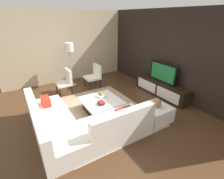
# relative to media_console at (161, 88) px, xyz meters

# --- Properties ---
(ground_plane) EXTENTS (14.00, 14.00, 0.00)m
(ground_plane) POSITION_rel_media_console_xyz_m (0.00, -2.40, -0.25)
(ground_plane) COLOR #4C301C
(feature_wall_back) EXTENTS (6.40, 0.12, 2.80)m
(feature_wall_back) POSITION_rel_media_console_xyz_m (0.00, 0.30, 1.15)
(feature_wall_back) COLOR black
(feature_wall_back) RESTS_ON ground
(side_wall_left) EXTENTS (0.12, 5.20, 2.80)m
(side_wall_left) POSITION_rel_media_console_xyz_m (-3.20, -2.20, 1.15)
(side_wall_left) COLOR #C6B28E
(side_wall_left) RESTS_ON ground
(area_rug) EXTENTS (3.03, 2.55, 0.01)m
(area_rug) POSITION_rel_media_console_xyz_m (-0.10, -2.40, -0.24)
(area_rug) COLOR tan
(area_rug) RESTS_ON ground
(media_console) EXTENTS (2.12, 0.46, 0.50)m
(media_console) POSITION_rel_media_console_xyz_m (0.00, 0.00, 0.00)
(media_console) COLOR black
(media_console) RESTS_ON ground
(television) EXTENTS (1.08, 0.06, 0.65)m
(television) POSITION_rel_media_console_xyz_m (0.00, 0.00, 0.58)
(television) COLOR black
(television) RESTS_ON media_console
(sectional_couch) EXTENTS (2.40, 2.40, 0.82)m
(sectional_couch) POSITION_rel_media_console_xyz_m (0.52, -3.25, 0.03)
(sectional_couch) COLOR white
(sectional_couch) RESTS_ON ground
(coffee_table) EXTENTS (1.07, 1.04, 0.38)m
(coffee_table) POSITION_rel_media_console_xyz_m (-0.10, -2.30, -0.05)
(coffee_table) COLOR black
(coffee_table) RESTS_ON ground
(accent_chair_near) EXTENTS (0.54, 0.50, 0.87)m
(accent_chair_near) POSITION_rel_media_console_xyz_m (-1.88, -2.75, 0.24)
(accent_chair_near) COLOR black
(accent_chair_near) RESTS_ON ground
(floor_lamp) EXTENTS (0.32, 0.32, 1.67)m
(floor_lamp) POSITION_rel_media_console_xyz_m (-2.53, -2.32, 1.15)
(floor_lamp) COLOR #A5A5AA
(floor_lamp) RESTS_ON ground
(ottoman) EXTENTS (0.70, 0.70, 0.40)m
(ottoman) POSITION_rel_media_console_xyz_m (1.00, -1.25, -0.05)
(ottoman) COLOR white
(ottoman) RESTS_ON ground
(fruit_bowl) EXTENTS (0.28, 0.28, 0.14)m
(fruit_bowl) POSITION_rel_media_console_xyz_m (-0.28, -2.20, 0.18)
(fruit_bowl) COLOR silver
(fruit_bowl) RESTS_ON coffee_table
(accent_chair_far) EXTENTS (0.57, 0.54, 0.87)m
(accent_chair_far) POSITION_rel_media_console_xyz_m (-1.93, -1.62, 0.24)
(accent_chair_far) COLOR black
(accent_chair_far) RESTS_ON ground
(decorative_ball) EXTENTS (0.24, 0.24, 0.24)m
(decorative_ball) POSITION_rel_media_console_xyz_m (1.00, -1.25, 0.27)
(decorative_ball) COLOR #997247
(decorative_ball) RESTS_ON ottoman
(book_stack) EXTENTS (0.20, 0.17, 0.09)m
(book_stack) POSITION_rel_media_console_xyz_m (0.12, -2.41, 0.18)
(book_stack) COLOR #2D516B
(book_stack) RESTS_ON coffee_table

